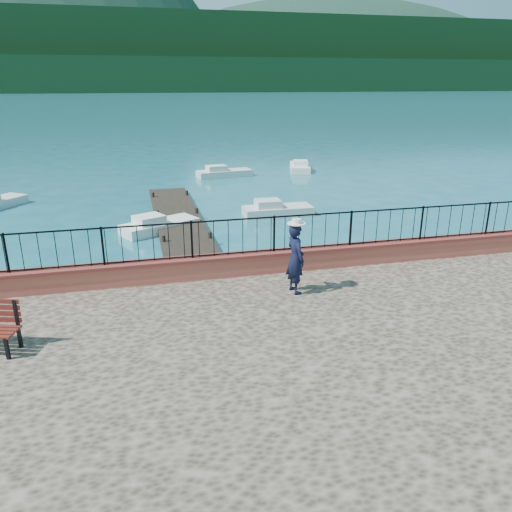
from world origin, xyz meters
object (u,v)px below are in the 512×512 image
person (295,259)px  boat_5 (300,165)px  boat_1 (278,207)px  boat_4 (224,171)px  boat_0 (160,222)px

person → boat_5: 24.90m
boat_1 → boat_4: 10.74m
boat_1 → boat_4: bearing=93.8°
boat_0 → boat_4: same height
person → boat_0: size_ratio=0.53×
boat_4 → boat_5: bearing=2.8°
boat_1 → boat_5: 12.91m
person → boat_5: size_ratio=0.52×
boat_4 → boat_5: same height
boat_0 → boat_4: 13.12m
boat_1 → boat_0: bearing=-165.8°
person → boat_5: person is taller
boat_0 → boat_1: same height
person → boat_1: (2.98, 11.64, -1.67)m
boat_1 → boat_5: same height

